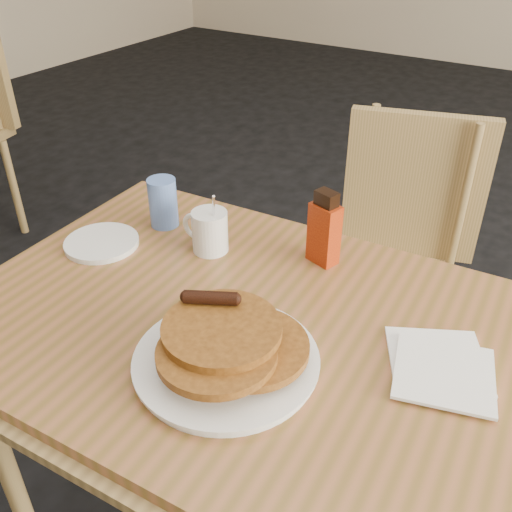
# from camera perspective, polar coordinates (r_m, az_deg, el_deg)

# --- Properties ---
(main_table) EXTENTS (1.18, 0.83, 0.75)m
(main_table) POSITION_cam_1_polar(r_m,az_deg,el_deg) (1.07, -0.26, -8.42)
(main_table) COLOR #985B36
(main_table) RESTS_ON floor
(chair_main_far) EXTENTS (0.50, 0.51, 0.90)m
(chair_main_far) POSITION_cam_1_polar(r_m,az_deg,el_deg) (1.73, 13.87, 1.36)
(chair_main_far) COLOR #A8874F
(chair_main_far) RESTS_ON floor
(pancake_plate) EXTENTS (0.31, 0.31, 0.10)m
(pancake_plate) POSITION_cam_1_polar(r_m,az_deg,el_deg) (0.94, -2.98, -9.46)
(pancake_plate) COLOR white
(pancake_plate) RESTS_ON main_table
(coffee_mug) EXTENTS (0.11, 0.08, 0.14)m
(coffee_mug) POSITION_cam_1_polar(r_m,az_deg,el_deg) (1.22, -4.74, 2.58)
(coffee_mug) COLOR white
(coffee_mug) RESTS_ON main_table
(syrup_bottle) EXTENTS (0.07, 0.06, 0.16)m
(syrup_bottle) POSITION_cam_1_polar(r_m,az_deg,el_deg) (1.17, 6.84, 2.59)
(syrup_bottle) COLOR maroon
(syrup_bottle) RESTS_ON main_table
(napkin_stack) EXTENTS (0.22, 0.23, 0.01)m
(napkin_stack) POSITION_cam_1_polar(r_m,az_deg,el_deg) (0.99, 17.97, -10.49)
(napkin_stack) COLOR white
(napkin_stack) RESTS_ON main_table
(blue_tumbler) EXTENTS (0.08, 0.08, 0.11)m
(blue_tumbler) POSITION_cam_1_polar(r_m,az_deg,el_deg) (1.33, -9.28, 5.30)
(blue_tumbler) COLOR #567BCB
(blue_tumbler) RESTS_ON main_table
(side_saucer) EXTENTS (0.19, 0.19, 0.01)m
(side_saucer) POSITION_cam_1_polar(r_m,az_deg,el_deg) (1.30, -15.18, 1.30)
(side_saucer) COLOR white
(side_saucer) RESTS_ON main_table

